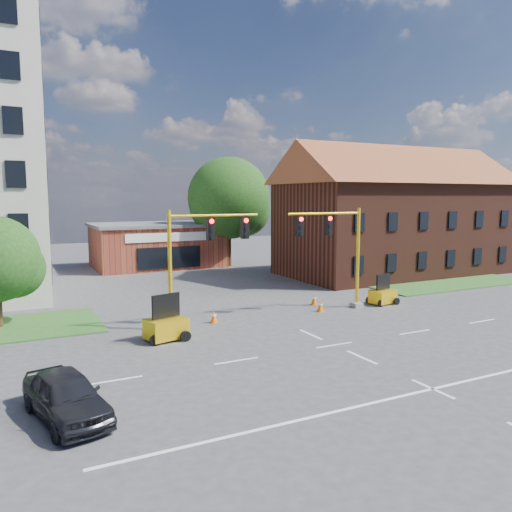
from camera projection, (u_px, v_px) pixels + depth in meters
name	position (u px, v px, depth m)	size (l,w,h in m)	color
ground	(334.00, 345.00, 23.23)	(120.00, 120.00, 0.00)	#3F3F42
grass_verge_ne	(455.00, 284.00, 39.25)	(14.00, 4.00, 0.08)	#255821
lane_markings	(377.00, 364.00, 20.57)	(60.00, 36.00, 0.01)	white
brick_shop	(157.00, 245.00, 49.57)	(12.40, 8.40, 4.30)	maroon
townhouse_row	(395.00, 208.00, 44.77)	(21.00, 11.00, 11.50)	#4F2317
tree_large	(232.00, 201.00, 49.58)	(8.53, 8.12, 10.83)	#362213
tree_nw_front	(0.00, 262.00, 26.05)	(4.74, 4.52, 5.91)	#362213
signal_mast_west	(200.00, 253.00, 26.14)	(5.30, 0.60, 6.20)	gray
signal_mast_east	(336.00, 246.00, 30.04)	(5.30, 0.60, 6.20)	gray
trailer_west	(166.00, 326.00, 24.00)	(2.14, 1.68, 2.16)	yellow
trailer_east	(383.00, 295.00, 32.11)	(1.83, 1.40, 1.87)	yellow
cone_a	(214.00, 317.00, 27.32)	(0.40, 0.40, 0.70)	orange
cone_b	(173.00, 320.00, 26.67)	(0.40, 0.40, 0.70)	orange
cone_c	(320.00, 306.00, 29.98)	(0.40, 0.40, 0.70)	orange
cone_d	(314.00, 300.00, 31.89)	(0.40, 0.40, 0.70)	orange
pickup_white	(347.00, 273.00, 40.16)	(2.55, 5.53, 1.54)	white
sedan_dark	(66.00, 396.00, 15.43)	(1.76, 4.37, 1.49)	black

